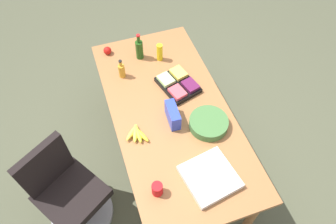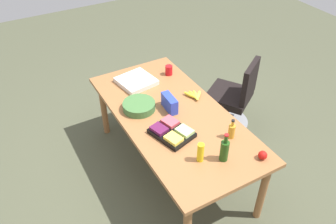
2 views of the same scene
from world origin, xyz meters
The scene contains 13 objects.
ground_plane centered at (0.00, 0.00, 0.00)m, with size 10.00×10.00×0.00m, color #4A4D38.
conference_table centered at (0.00, 0.00, 0.68)m, with size 2.03×0.98×0.76m.
office_chair centered at (0.29, -1.00, 0.36)m, with size 0.66×0.66×0.92m.
chip_bag_blue centered at (0.09, -0.01, 0.83)m, with size 0.22×0.08×0.15m, color #2A40BD.
wine_bottle centered at (-0.72, -0.07, 0.86)m, with size 0.09×0.09×0.28m.
pizza_box centered at (0.67, 0.07, 0.78)m, with size 0.36×0.36×0.05m, color silver.
fruit_platter centered at (-0.24, 0.15, 0.79)m, with size 0.42×0.37×0.07m.
dressing_bottle centered at (-0.53, -0.29, 0.83)m, with size 0.07×0.07×0.20m.
mustard_bottle centered at (-0.63, 0.11, 0.85)m, with size 0.06×0.06×0.18m, color yellow.
salad_bowl centered at (0.24, 0.25, 0.79)m, with size 0.32×0.32×0.08m, color #3F6B36.
banana_bunch centered at (0.14, -0.34, 0.78)m, with size 0.20×0.19×0.04m.
red_solo_cup centered at (0.65, -0.33, 0.81)m, with size 0.08×0.08×0.11m, color red.
apple_red centered at (-0.87, -0.35, 0.79)m, with size 0.08×0.08×0.08m, color red.
Camera 1 is at (1.51, -0.54, 2.93)m, focal length 33.87 mm.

